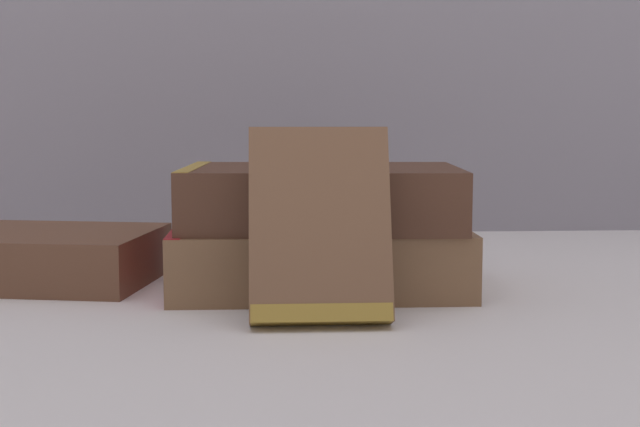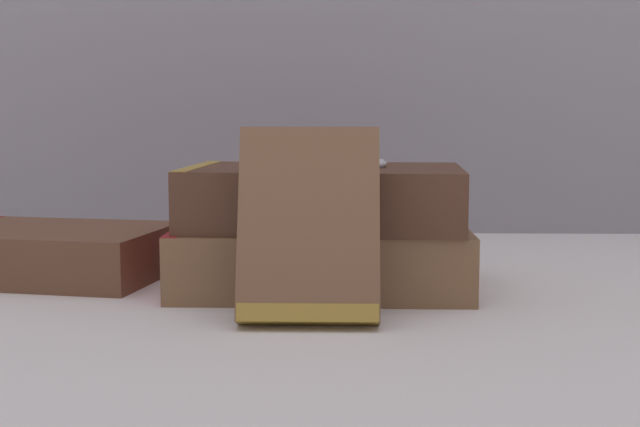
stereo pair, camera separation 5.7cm
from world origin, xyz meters
name	(u,v)px [view 2 (the right image)]	position (x,y,z in m)	size (l,w,h in m)	color
ground_plane	(286,294)	(0.00, 0.00, 0.00)	(3.00, 3.00, 0.00)	silver
book_flat_bottom	(315,258)	(0.02, 0.02, 0.03)	(0.23, 0.15, 0.05)	brown
book_flat_top	(318,197)	(0.02, 0.02, 0.08)	(0.23, 0.16, 0.05)	#4C2D1E
book_side_left	(45,253)	(-0.21, 0.07, 0.02)	(0.22, 0.17, 0.04)	brown
book_leaning_front	(309,232)	(0.02, -0.09, 0.06)	(0.10, 0.07, 0.13)	brown
pocket_watch	(355,163)	(0.05, 0.02, 0.10)	(0.05, 0.05, 0.01)	white
reading_glasses	(293,255)	(0.00, 0.18, 0.00)	(0.11, 0.07, 0.00)	#ADADB2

